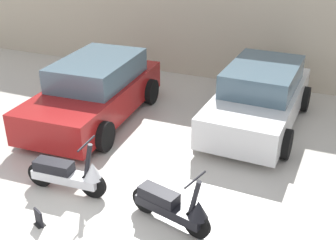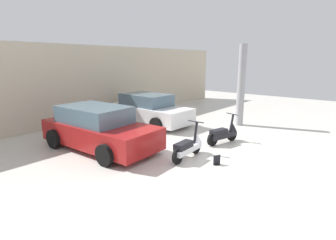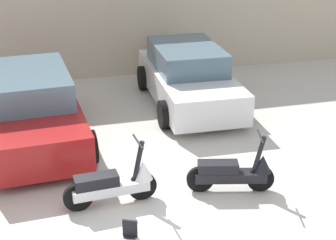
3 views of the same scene
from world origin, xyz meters
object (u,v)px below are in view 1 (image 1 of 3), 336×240
(placard_near_left_scooter, at_px, (39,219))
(scooter_front_right, at_px, (173,206))
(car_rear_left, at_px, (95,91))
(scooter_front_left, at_px, (69,174))
(car_rear_center, at_px, (259,97))

(placard_near_left_scooter, bearing_deg, scooter_front_right, 22.98)
(scooter_front_right, relative_size, car_rear_left, 0.34)
(scooter_front_left, distance_m, scooter_front_right, 1.84)
(scooter_front_left, relative_size, placard_near_left_scooter, 5.40)
(scooter_front_left, height_order, car_rear_left, car_rear_left)
(scooter_front_left, bearing_deg, car_rear_center, 54.68)
(car_rear_left, distance_m, car_rear_center, 3.51)
(scooter_front_right, xyz_separation_m, car_rear_left, (-2.93, 2.71, 0.29))
(scooter_front_right, bearing_deg, placard_near_left_scooter, -143.29)
(placard_near_left_scooter, bearing_deg, car_rear_left, 108.40)
(car_rear_left, xyz_separation_m, placard_near_left_scooter, (1.15, -3.46, -0.51))
(scooter_front_left, xyz_separation_m, car_rear_left, (-1.10, 2.60, 0.28))
(car_rear_left, bearing_deg, car_rear_center, 104.72)
(car_rear_center, height_order, placard_near_left_scooter, car_rear_center)
(scooter_front_right, xyz_separation_m, car_rear_center, (0.40, 3.80, 0.27))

